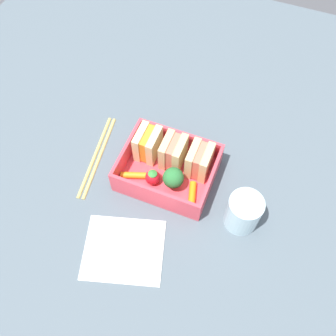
# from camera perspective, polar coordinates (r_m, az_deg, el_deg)

# --- Properties ---
(ground_plane) EXTENTS (1.20, 1.20, 0.02)m
(ground_plane) POSITION_cam_1_polar(r_m,az_deg,el_deg) (0.73, 0.00, -1.48)
(ground_plane) COLOR #505E68
(bento_tray) EXTENTS (0.17, 0.14, 0.01)m
(bento_tray) POSITION_cam_1_polar(r_m,az_deg,el_deg) (0.72, 0.00, -0.86)
(bento_tray) COLOR #E6414F
(bento_tray) RESTS_ON ground_plane
(bento_rim) EXTENTS (0.17, 0.14, 0.04)m
(bento_rim) POSITION_cam_1_polar(r_m,az_deg,el_deg) (0.69, 0.00, 0.29)
(bento_rim) COLOR #E6414F
(bento_rim) RESTS_ON bento_tray
(sandwich_left) EXTENTS (0.04, 0.05, 0.06)m
(sandwich_left) POSITION_cam_1_polar(r_m,az_deg,el_deg) (0.71, -3.08, 3.72)
(sandwich_left) COLOR beige
(sandwich_left) RESTS_ON bento_tray
(sandwich_center_left) EXTENTS (0.04, 0.05, 0.06)m
(sandwich_center_left) POSITION_cam_1_polar(r_m,az_deg,el_deg) (0.70, 0.82, 2.45)
(sandwich_center_left) COLOR #D9B57C
(sandwich_center_left) RESTS_ON bento_tray
(sandwich_center) EXTENTS (0.04, 0.05, 0.06)m
(sandwich_center) POSITION_cam_1_polar(r_m,az_deg,el_deg) (0.69, 4.81, 1.13)
(sandwich_center) COLOR #D8BC7F
(sandwich_center) RESTS_ON bento_tray
(carrot_stick_far_left) EXTENTS (0.05, 0.03, 0.01)m
(carrot_stick_far_left) POSITION_cam_1_polar(r_m,az_deg,el_deg) (0.70, -5.30, -1.10)
(carrot_stick_far_left) COLOR orange
(carrot_stick_far_left) RESTS_ON bento_tray
(strawberry_far_left) EXTENTS (0.03, 0.03, 0.03)m
(strawberry_far_left) POSITION_cam_1_polar(r_m,az_deg,el_deg) (0.69, -2.34, -1.39)
(strawberry_far_left) COLOR red
(strawberry_far_left) RESTS_ON bento_tray
(broccoli_floret) EXTENTS (0.04, 0.04, 0.05)m
(broccoli_floret) POSITION_cam_1_polar(r_m,az_deg,el_deg) (0.67, 0.81, -1.54)
(broccoli_floret) COLOR #93CB6B
(broccoli_floret) RESTS_ON bento_tray
(carrot_stick_left) EXTENTS (0.02, 0.05, 0.01)m
(carrot_stick_left) POSITION_cam_1_polar(r_m,az_deg,el_deg) (0.68, 3.72, -3.88)
(carrot_stick_left) COLOR orange
(carrot_stick_left) RESTS_ON bento_tray
(chopstick_pair) EXTENTS (0.04, 0.19, 0.01)m
(chopstick_pair) POSITION_cam_1_polar(r_m,az_deg,el_deg) (0.75, -10.76, 1.87)
(chopstick_pair) COLOR tan
(chopstick_pair) RESTS_ON ground_plane
(drinking_glass) EXTENTS (0.06, 0.06, 0.07)m
(drinking_glass) POSITION_cam_1_polar(r_m,az_deg,el_deg) (0.66, 11.41, -6.62)
(drinking_glass) COLOR silver
(drinking_glass) RESTS_ON ground_plane
(folded_napkin) EXTENTS (0.16, 0.15, 0.00)m
(folded_napkin) POSITION_cam_1_polar(r_m,az_deg,el_deg) (0.66, -6.77, -12.22)
(folded_napkin) COLOR white
(folded_napkin) RESTS_ON ground_plane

